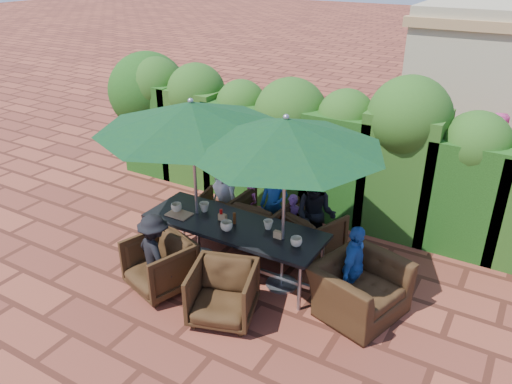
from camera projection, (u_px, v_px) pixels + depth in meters
The scene contains 30 objects.
ground at pixel (246, 270), 7.27m from camera, with size 80.00×80.00×0.00m, color brown.
dining_table at pixel (234, 229), 6.99m from camera, with size 2.61×0.90×0.75m.
umbrella_left at pixel (191, 116), 6.61m from camera, with size 2.61×2.61×2.46m.
umbrella_right at pixel (286, 134), 5.97m from camera, with size 2.49×2.49×2.46m.
chair_far_left at pixel (221, 210), 8.20m from camera, with size 0.67×0.63×0.69m, color black.
chair_far_mid at pixel (263, 219), 7.76m from camera, with size 0.84×0.78×0.86m, color black.
chair_far_right at pixel (312, 231), 7.48m from camera, with size 0.77×0.72×0.79m, color black.
chair_near_left at pixel (160, 263), 6.72m from camera, with size 0.78×0.73×0.81m, color black.
chair_near_right at pixel (223, 291), 6.17m from camera, with size 0.78×0.73×0.80m, color black.
chair_end_right at pixel (360, 281), 6.24m from camera, with size 1.08×0.70×0.95m, color black.
adult_far_left at pixel (226, 195), 8.12m from camera, with size 0.59×0.35×1.20m, color silver.
adult_far_mid at pixel (274, 205), 7.78m from camera, with size 0.44×0.36×1.22m, color #1C4D9B.
adult_far_right at pixel (315, 215), 7.39m from camera, with size 0.63×0.38×1.30m, color black.
adult_near_left at pixel (155, 254), 6.61m from camera, with size 0.73×0.33×1.14m, color black.
adult_end_right at pixel (353, 267), 6.31m from camera, with size 0.68×0.34×1.16m, color #1C4D9B.
child_left at pixel (250, 206), 8.17m from camera, with size 0.30×0.24×0.83m, color #F054A7.
child_right at pixel (292, 222), 7.64m from camera, with size 0.32×0.26×0.89m, color #814596.
pedestrian_a at pixel (435, 153), 9.32m from camera, with size 1.44×0.52×1.55m, color green.
pedestrian_b at pixel (490, 155), 9.15m from camera, with size 0.78×0.47×1.62m, color #F054A7.
cup_a at pixel (176, 208), 7.27m from camera, with size 0.16×0.16×0.13m, color beige.
cup_b at pixel (204, 207), 7.28m from camera, with size 0.14×0.14×0.14m, color beige.
cup_c at pixel (227, 226), 6.78m from camera, with size 0.17×0.17×0.13m, color beige.
cup_d at pixel (268, 225), 6.82m from camera, with size 0.14×0.14×0.13m, color beige.
cup_e at pixel (296, 242), 6.42m from camera, with size 0.16×0.16×0.12m, color beige.
ketchup_bottle at pixel (221, 215), 7.03m from camera, with size 0.04×0.04×0.17m, color #B20C0A.
sauce_bottle at pixel (234, 218), 6.94m from camera, with size 0.04×0.04×0.17m, color #4C230C.
serving_tray at pixel (179, 214), 7.20m from camera, with size 0.35×0.25×0.02m, color #A97952.
number_block_left at pixel (223, 217), 7.04m from camera, with size 0.12×0.06×0.10m, color tan.
number_block_right at pixel (278, 235), 6.60m from camera, with size 0.12×0.06×0.10m, color tan.
hedge_wall at pixel (307, 136), 8.57m from camera, with size 9.10×1.60×2.56m.
Camera 1 is at (3.19, -5.13, 4.20)m, focal length 35.00 mm.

